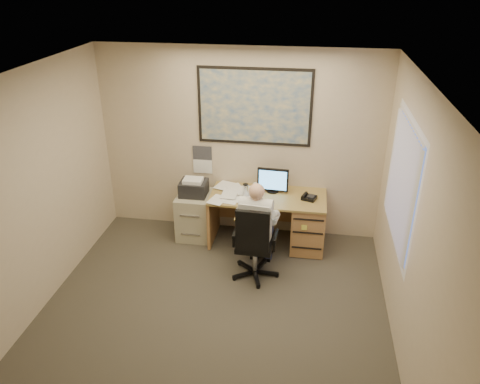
% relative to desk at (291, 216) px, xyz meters
% --- Properties ---
extents(room_shell, '(4.00, 4.50, 2.70)m').
position_rel_desk_xyz_m(room_shell, '(-0.78, -1.90, 0.91)').
color(room_shell, '#3A362D').
rests_on(room_shell, ground).
extents(desk, '(1.60, 0.97, 1.10)m').
position_rel_desk_xyz_m(desk, '(0.00, 0.00, 0.00)').
color(desk, '#A18545').
rests_on(desk, ground).
extents(world_map, '(1.56, 0.03, 1.06)m').
position_rel_desk_xyz_m(world_map, '(-0.58, 0.33, 1.46)').
color(world_map, '#1E4C93').
rests_on(world_map, room_shell).
extents(wall_calendar, '(0.28, 0.01, 0.42)m').
position_rel_desk_xyz_m(wall_calendar, '(-1.33, 0.34, 0.64)').
color(wall_calendar, white).
rests_on(wall_calendar, room_shell).
extents(window_blinds, '(0.06, 1.40, 1.30)m').
position_rel_desk_xyz_m(window_blinds, '(1.19, -1.10, 1.11)').
color(window_blinds, beige).
rests_on(window_blinds, room_shell).
extents(filing_cabinet, '(0.47, 0.57, 0.92)m').
position_rel_desk_xyz_m(filing_cabinet, '(-1.40, 0.03, -0.05)').
color(filing_cabinet, '#B4AE91').
rests_on(filing_cabinet, ground).
extents(office_chair, '(0.65, 0.65, 1.05)m').
position_rel_desk_xyz_m(office_chair, '(-0.40, -0.87, -0.14)').
color(office_chair, black).
rests_on(office_chair, ground).
extents(person, '(0.60, 0.80, 1.28)m').
position_rel_desk_xyz_m(person, '(-0.40, -0.79, 0.20)').
color(person, silver).
rests_on(person, office_chair).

